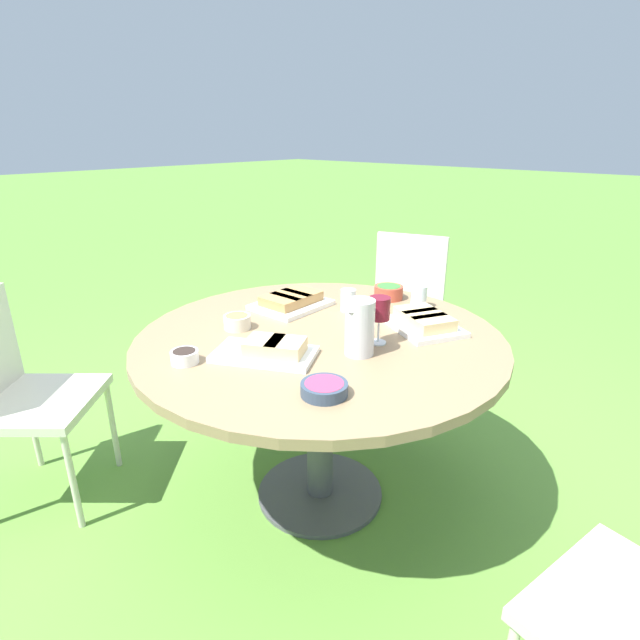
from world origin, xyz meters
name	(u,v)px	position (x,y,z in m)	size (l,w,h in m)	color
ground_plane	(320,493)	(0.00, 0.00, 0.00)	(40.00, 40.00, 0.00)	#5B8C38
dining_table	(320,358)	(0.00, 0.00, 0.65)	(1.40, 1.40, 0.75)	#4C4C51
chair_near_left	(16,386)	(0.82, -0.90, 0.52)	(0.61, 0.61, 0.89)	beige
chair_far_back	(404,297)	(-1.20, -0.40, 0.52)	(0.54, 0.55, 0.89)	beige
water_pitcher	(360,327)	(0.04, 0.22, 0.85)	(0.11, 0.10, 0.20)	silver
wine_glass	(379,310)	(-0.08, 0.21, 0.88)	(0.08, 0.08, 0.18)	silver
platter_bread_main	(291,301)	(-0.15, -0.31, 0.78)	(0.32, 0.26, 0.06)	white
platter_charcuterie	(270,350)	(0.27, 0.01, 0.78)	(0.33, 0.39, 0.07)	white
platter_sandwich_side	(424,322)	(-0.32, 0.26, 0.78)	(0.34, 0.37, 0.07)	white
bowl_fries	(237,321)	(0.17, -0.28, 0.78)	(0.11, 0.11, 0.06)	beige
bowl_salad	(389,291)	(-0.54, -0.06, 0.78)	(0.13, 0.13, 0.06)	#B74733
bowl_olives	(185,356)	(0.49, -0.17, 0.77)	(0.09, 0.09, 0.04)	white
bowl_dip_red	(324,388)	(0.33, 0.32, 0.77)	(0.14, 0.14, 0.04)	#334256
cup_water_near	(419,297)	(-0.52, 0.11, 0.80)	(0.07, 0.07, 0.10)	silver
cup_water_far	(348,300)	(-0.28, -0.09, 0.80)	(0.06, 0.06, 0.10)	silver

